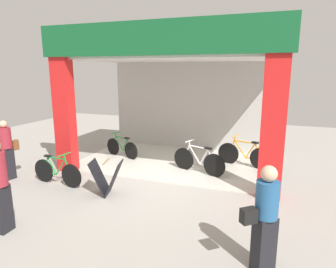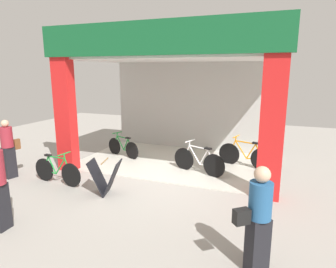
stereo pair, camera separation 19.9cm
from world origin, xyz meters
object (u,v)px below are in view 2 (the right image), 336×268
(pedestrian_0, at_px, (8,148))
(pedestrian_1, at_px, (258,219))
(bicycle_inside_0, at_px, (123,147))
(bicycle_parked_0, at_px, (57,171))
(bicycle_inside_1, at_px, (245,155))
(sandwich_board_sign, at_px, (105,177))
(bicycle_inside_2, at_px, (199,161))

(pedestrian_0, xyz_separation_m, pedestrian_1, (6.86, -1.68, 0.02))
(bicycle_inside_0, distance_m, pedestrian_1, 6.75)
(bicycle_parked_0, xyz_separation_m, pedestrian_0, (-1.57, -0.10, 0.50))
(bicycle_parked_0, bearing_deg, pedestrian_1, -18.61)
(bicycle_inside_0, bearing_deg, bicycle_inside_1, 5.19)
(bicycle_inside_1, xyz_separation_m, pedestrian_1, (0.74, -5.00, 0.49))
(bicycle_inside_1, xyz_separation_m, sandwich_board_sign, (-2.96, -3.33, 0.04))
(bicycle_parked_0, bearing_deg, bicycle_inside_1, 35.34)
(bicycle_inside_1, bearing_deg, pedestrian_1, -81.58)
(bicycle_inside_1, bearing_deg, bicycle_inside_0, -174.81)
(sandwich_board_sign, bearing_deg, bicycle_parked_0, 176.01)
(bicycle_inside_1, distance_m, bicycle_parked_0, 5.57)
(bicycle_inside_1, relative_size, pedestrian_0, 1.03)
(bicycle_inside_1, distance_m, bicycle_inside_2, 1.63)
(bicycle_inside_1, bearing_deg, bicycle_inside_2, -138.06)
(bicycle_inside_2, height_order, bicycle_parked_0, bicycle_inside_2)
(bicycle_inside_0, bearing_deg, bicycle_parked_0, -97.96)
(bicycle_parked_0, height_order, pedestrian_0, pedestrian_0)
(bicycle_inside_2, relative_size, pedestrian_0, 1.00)
(pedestrian_0, bearing_deg, bicycle_inside_1, 28.51)
(bicycle_inside_2, distance_m, pedestrian_0, 5.41)
(bicycle_inside_2, xyz_separation_m, pedestrian_0, (-4.91, -2.23, 0.47))
(bicycle_inside_0, xyz_separation_m, pedestrian_1, (4.89, -4.63, 0.54))
(pedestrian_0, distance_m, pedestrian_1, 7.06)
(sandwich_board_sign, bearing_deg, bicycle_inside_2, 52.12)
(bicycle_inside_0, bearing_deg, pedestrian_0, -123.77)
(bicycle_inside_1, height_order, bicycle_inside_2, bicycle_inside_1)
(bicycle_inside_0, bearing_deg, pedestrian_1, -43.42)
(bicycle_inside_1, relative_size, bicycle_parked_0, 1.07)
(sandwich_board_sign, bearing_deg, pedestrian_0, 179.81)
(bicycle_inside_2, relative_size, sandwich_board_sign, 1.92)
(pedestrian_0, relative_size, pedestrian_1, 0.99)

